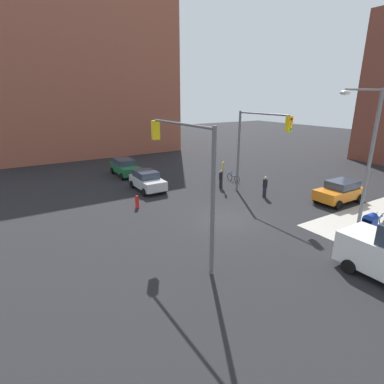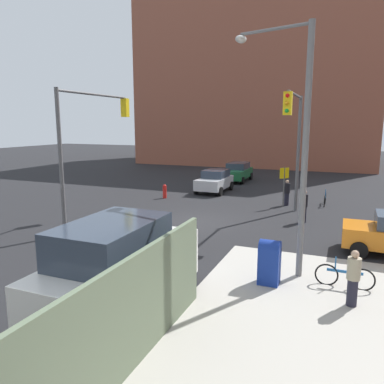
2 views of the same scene
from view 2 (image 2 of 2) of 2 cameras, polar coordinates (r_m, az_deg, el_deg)
ground_plane at (r=19.38m, az=0.42°, el=-4.52°), size 120.00×120.00×0.00m
building_brick_west at (r=50.79m, az=10.33°, el=15.85°), size 16.00×28.00×19.99m
traffic_signal_nw_corner at (r=20.07m, az=15.39°, el=8.96°), size 5.21×0.36×6.50m
traffic_signal_se_corner at (r=18.93m, az=-15.21°, el=8.99°), size 5.68×0.36×6.50m
street_lamp_corner at (r=12.38m, az=15.38°, el=8.74°), size 1.01×2.60×8.00m
warning_sign_two_way at (r=23.27m, az=13.86°, el=1.80°), size 0.48×0.48×2.40m
mailbox_blue at (r=12.11m, az=11.72°, el=-10.20°), size 0.56×0.64×1.43m
fire_hydrant at (r=25.41m, az=-4.19°, el=0.14°), size 0.26×0.26×0.94m
sedan_silver at (r=27.73m, az=3.48°, el=1.75°), size 3.92×2.02×1.62m
sedan_green at (r=33.15m, az=6.92°, el=3.11°), size 4.28×2.02×1.62m
van_white_delivery at (r=10.01m, az=-10.85°, el=-11.48°), size 5.40×2.32×2.62m
pedestrian_crossing at (r=19.90m, az=16.69°, el=-1.99°), size 0.36×0.36×1.68m
pedestrian_waiting at (r=11.38m, az=23.37°, el=-11.88°), size 0.36×0.36×1.61m
pedestrian_walking_north at (r=23.77m, az=14.25°, el=-0.04°), size 0.36×0.36×1.59m
bicycle_leaning_on_fence at (r=12.66m, az=22.19°, el=-11.87°), size 0.05×1.75×0.97m
bicycle_at_crosswalk at (r=24.65m, az=19.60°, el=-1.08°), size 1.75×0.05×0.97m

